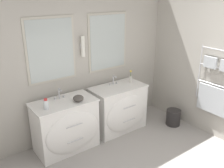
{
  "coord_description": "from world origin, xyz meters",
  "views": [
    {
      "loc": [
        -1.78,
        -1.14,
        2.31
      ],
      "look_at": [
        0.21,
        1.57,
        1.04
      ],
      "focal_mm": 40.0,
      "sensor_mm": 36.0,
      "label": 1
    }
  ],
  "objects_px": {
    "vanity_left": "(66,126)",
    "waste_bin": "(173,117)",
    "vanity_right": "(119,108)",
    "flower_vase": "(131,77)",
    "toiletry_bottle": "(46,104)",
    "amenity_bowl": "(78,98)"
  },
  "relations": [
    {
      "from": "vanity_left",
      "to": "waste_bin",
      "type": "distance_m",
      "value": 1.97
    },
    {
      "from": "vanity_right",
      "to": "flower_vase",
      "type": "relative_size",
      "value": 4.14
    },
    {
      "from": "toiletry_bottle",
      "to": "waste_bin",
      "type": "height_order",
      "value": "toiletry_bottle"
    },
    {
      "from": "vanity_left",
      "to": "toiletry_bottle",
      "type": "relative_size",
      "value": 6.13
    },
    {
      "from": "vanity_left",
      "to": "amenity_bowl",
      "type": "xyz_separation_m",
      "value": [
        0.18,
        -0.09,
        0.43
      ]
    },
    {
      "from": "vanity_left",
      "to": "toiletry_bottle",
      "type": "bearing_deg",
      "value": -170.09
    },
    {
      "from": "amenity_bowl",
      "to": "waste_bin",
      "type": "relative_size",
      "value": 0.54
    },
    {
      "from": "toiletry_bottle",
      "to": "vanity_right",
      "type": "bearing_deg",
      "value": 2.27
    },
    {
      "from": "vanity_right",
      "to": "waste_bin",
      "type": "relative_size",
      "value": 3.27
    },
    {
      "from": "amenity_bowl",
      "to": "flower_vase",
      "type": "xyz_separation_m",
      "value": [
        1.13,
        0.16,
        0.04
      ]
    },
    {
      "from": "vanity_left",
      "to": "waste_bin",
      "type": "height_order",
      "value": "vanity_left"
    },
    {
      "from": "toiletry_bottle",
      "to": "flower_vase",
      "type": "relative_size",
      "value": 0.67
    },
    {
      "from": "toiletry_bottle",
      "to": "amenity_bowl",
      "type": "bearing_deg",
      "value": -4.41
    },
    {
      "from": "amenity_bowl",
      "to": "flower_vase",
      "type": "relative_size",
      "value": 0.69
    },
    {
      "from": "vanity_right",
      "to": "toiletry_bottle",
      "type": "xyz_separation_m",
      "value": [
        -1.3,
        -0.05,
        0.46
      ]
    },
    {
      "from": "vanity_right",
      "to": "waste_bin",
      "type": "xyz_separation_m",
      "value": [
        0.89,
        -0.47,
        -0.25
      ]
    },
    {
      "from": "flower_vase",
      "to": "waste_bin",
      "type": "bearing_deg",
      "value": -42.53
    },
    {
      "from": "vanity_right",
      "to": "waste_bin",
      "type": "distance_m",
      "value": 1.03
    },
    {
      "from": "flower_vase",
      "to": "amenity_bowl",
      "type": "bearing_deg",
      "value": -172.01
    },
    {
      "from": "waste_bin",
      "to": "amenity_bowl",
      "type": "bearing_deg",
      "value": 167.55
    },
    {
      "from": "vanity_left",
      "to": "toiletry_bottle",
      "type": "xyz_separation_m",
      "value": [
        -0.3,
        -0.05,
        0.46
      ]
    },
    {
      "from": "vanity_left",
      "to": "waste_bin",
      "type": "xyz_separation_m",
      "value": [
        1.89,
        -0.47,
        -0.25
      ]
    }
  ]
}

